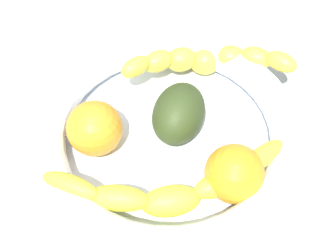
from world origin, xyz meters
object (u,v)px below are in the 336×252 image
object	(u,v)px
banana_draped_right	(206,60)
fruit_bowl	(168,135)
orange_mid_left	(95,128)
avocado_dark	(179,114)
orange_front	(234,174)
banana_draped_left	(169,189)

from	to	relation	value
banana_draped_right	fruit_bowl	bearing A→B (deg)	116.27
orange_mid_left	fruit_bowl	bearing A→B (deg)	-124.44
fruit_bowl	avocado_dark	xyz separation A→B (cm)	(0.60, -2.11, 2.00)
orange_front	avocado_dark	bearing A→B (deg)	-3.02
banana_draped_right	orange_front	world-z (taller)	orange_front
orange_mid_left	avocado_dark	xyz separation A→B (cm)	(-4.22, -9.14, -0.22)
banana_draped_right	orange_mid_left	bearing A→B (deg)	91.16
fruit_bowl	orange_mid_left	bearing A→B (deg)	55.56
orange_front	orange_mid_left	world-z (taller)	same
fruit_bowl	orange_mid_left	xyz separation A→B (cm)	(4.83, 7.04, 2.23)
banana_draped_right	orange_front	xyz separation A→B (cm)	(-14.76, 8.93, 0.21)
avocado_dark	orange_mid_left	bearing A→B (deg)	65.22
banana_draped_left	orange_front	bearing A→B (deg)	-116.44
orange_front	avocado_dark	xyz separation A→B (cm)	(10.19, -0.54, -0.21)
banana_draped_left	orange_front	xyz separation A→B (cm)	(-3.19, -6.43, 0.67)
orange_mid_left	avocado_dark	size ratio (longest dim) A/B	0.79
fruit_bowl	banana_draped_right	bearing A→B (deg)	-63.73
banana_draped_left	fruit_bowl	bearing A→B (deg)	-37.25
banana_draped_left	banana_draped_right	xyz separation A→B (cm)	(11.57, -15.35, 0.46)
banana_draped_left	avocado_dark	distance (cm)	9.88
fruit_bowl	banana_draped_left	size ratio (longest dim) A/B	1.33
banana_draped_right	orange_mid_left	xyz separation A→B (cm)	(-0.35, 17.53, 0.23)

